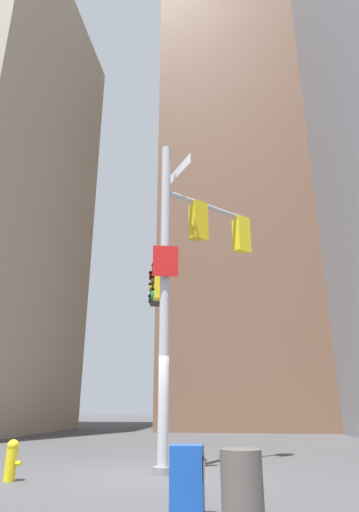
% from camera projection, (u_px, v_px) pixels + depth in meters
% --- Properties ---
extents(ground, '(120.00, 120.00, 0.00)m').
position_uv_depth(ground, '(162.00, 475.00, 8.95)').
color(ground, '#474749').
extents(building_mid_block, '(13.65, 13.65, 34.22)m').
position_uv_depth(building_mid_block, '(255.00, 201.00, 33.91)').
color(building_mid_block, brown).
rests_on(building_mid_block, ground).
extents(signal_pole_assembly, '(3.04, 2.66, 8.24)m').
position_uv_depth(signal_pole_assembly, '(180.00, 270.00, 11.16)').
color(signal_pole_assembly, '#B2B2B5').
rests_on(signal_pole_assembly, ground).
extents(fire_hydrant, '(0.33, 0.23, 0.76)m').
position_uv_depth(fire_hydrant, '(12.00, 459.00, 8.30)').
color(fire_hydrant, yellow).
rests_on(fire_hydrant, ground).
extents(newspaper_box, '(0.45, 0.36, 0.90)m').
position_uv_depth(newspaper_box, '(187.00, 481.00, 5.60)').
color(newspaper_box, '#194CB2').
rests_on(newspaper_box, ground).
extents(trash_bin, '(0.49, 0.49, 0.93)m').
position_uv_depth(trash_bin, '(242.00, 493.00, 4.76)').
color(trash_bin, '#59514C').
rests_on(trash_bin, ground).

